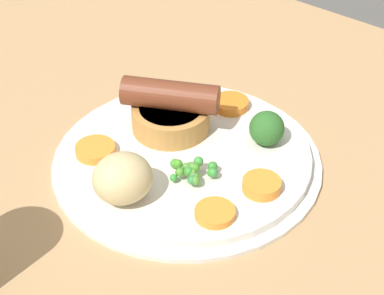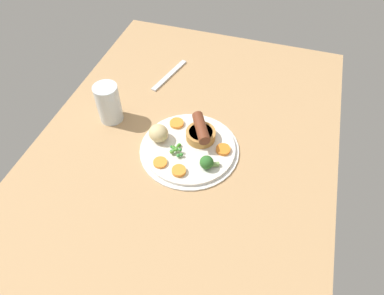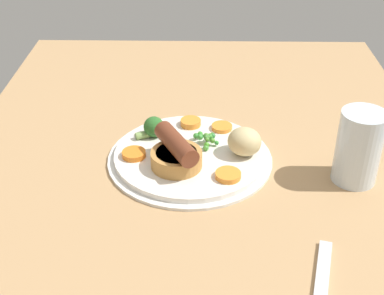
# 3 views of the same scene
# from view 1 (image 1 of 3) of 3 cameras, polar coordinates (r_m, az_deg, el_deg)

# --- Properties ---
(dining_table) EXTENTS (1.10, 0.80, 0.03)m
(dining_table) POSITION_cam_1_polar(r_m,az_deg,el_deg) (0.65, -3.09, -2.16)
(dining_table) COLOR tan
(dining_table) RESTS_ON ground
(dinner_plate) EXTENTS (0.27, 0.27, 0.01)m
(dinner_plate) POSITION_cam_1_polar(r_m,az_deg,el_deg) (0.63, -0.45, -0.96)
(dinner_plate) COLOR silver
(dinner_plate) RESTS_ON dining_table
(sausage_pudding) EXTENTS (0.10, 0.08, 0.06)m
(sausage_pudding) POSITION_cam_1_polar(r_m,az_deg,el_deg) (0.65, -1.92, 3.36)
(sausage_pudding) COLOR #BC8442
(sausage_pudding) RESTS_ON dinner_plate
(pea_pile) EXTENTS (0.05, 0.04, 0.02)m
(pea_pile) POSITION_cam_1_polar(r_m,az_deg,el_deg) (0.59, 0.10, -2.02)
(pea_pile) COLOR #469628
(pea_pile) RESTS_ON dinner_plate
(broccoli_floret_near) EXTENTS (0.04, 0.05, 0.04)m
(broccoli_floret_near) POSITION_cam_1_polar(r_m,az_deg,el_deg) (0.64, 6.68, 1.73)
(broccoli_floret_near) COLOR #2D6628
(broccoli_floret_near) RESTS_ON dinner_plate
(potato_chunk_0) EXTENTS (0.07, 0.07, 0.05)m
(potato_chunk_0) POSITION_cam_1_polar(r_m,az_deg,el_deg) (0.57, -6.20, -2.73)
(potato_chunk_0) COLOR #CCB77F
(potato_chunk_0) RESTS_ON dinner_plate
(carrot_slice_0) EXTENTS (0.04, 0.04, 0.01)m
(carrot_slice_0) POSITION_cam_1_polar(r_m,az_deg,el_deg) (0.56, 2.05, -5.84)
(carrot_slice_0) COLOR orange
(carrot_slice_0) RESTS_ON dinner_plate
(carrot_slice_1) EXTENTS (0.05, 0.05, 0.01)m
(carrot_slice_1) POSITION_cam_1_polar(r_m,az_deg,el_deg) (0.69, 3.48, 3.90)
(carrot_slice_1) COLOR orange
(carrot_slice_1) RESTS_ON dinner_plate
(carrot_slice_2) EXTENTS (0.04, 0.04, 0.01)m
(carrot_slice_2) POSITION_cam_1_polar(r_m,az_deg,el_deg) (0.63, -8.59, -0.20)
(carrot_slice_2) COLOR orange
(carrot_slice_2) RESTS_ON dinner_plate
(carrot_slice_3) EXTENTS (0.05, 0.05, 0.01)m
(carrot_slice_3) POSITION_cam_1_polar(r_m,az_deg,el_deg) (0.59, 6.21, -3.36)
(carrot_slice_3) COLOR orange
(carrot_slice_3) RESTS_ON dinner_plate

